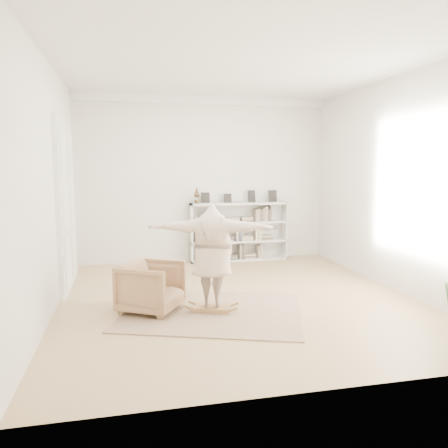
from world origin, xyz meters
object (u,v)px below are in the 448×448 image
at_px(bookshelf, 239,232).
at_px(rocker_board, 212,307).
at_px(person, 212,253).
at_px(armchair, 151,287).

bearing_deg(bookshelf, rocker_board, -110.55).
distance_m(bookshelf, person, 3.63).
height_order(bookshelf, armchair, bookshelf).
xyz_separation_m(armchair, rocker_board, (0.85, -0.21, -0.29)).
xyz_separation_m(rocker_board, person, (-0.00, 0.00, 0.80)).
bearing_deg(armchair, person, -74.01).
bearing_deg(rocker_board, person, 154.58).
xyz_separation_m(armchair, person, (0.85, -0.21, 0.51)).
distance_m(bookshelf, rocker_board, 3.66).
bearing_deg(rocker_board, armchair, -174.41).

